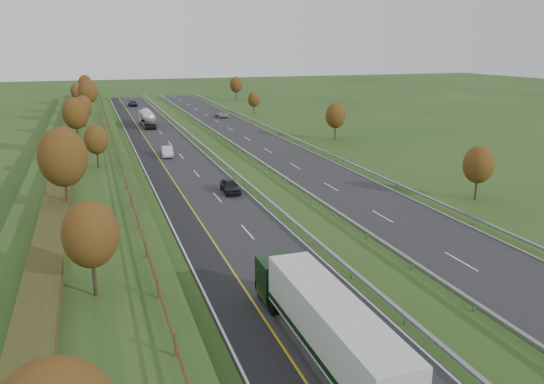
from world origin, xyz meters
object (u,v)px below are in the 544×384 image
Objects in this scene: car_silver_mid at (167,151)px; car_oncoming at (221,114)px; car_small_far at (133,103)px; road_tanker at (147,117)px; box_lorry at (324,321)px; car_dark_near at (230,186)px.

car_silver_mid is 0.97× the size of car_oncoming.
car_oncoming is (17.74, -30.77, -0.07)m from car_small_far.
road_tanker is 2.19× the size of car_small_far.
car_small_far is at bearing 89.70° from box_lorry.
car_oncoming is (14.63, 64.73, -0.10)m from car_dark_near.
road_tanker is 55.98m from car_dark_near.
car_dark_near is at bearing 74.64° from car_oncoming.
road_tanker reaches higher than car_dark_near.
box_lorry is at bearing -93.99° from car_small_far.
car_silver_mid reaches higher than car_small_far.
car_dark_near is at bearing -75.17° from car_silver_mid.
road_tanker reaches higher than car_small_far.
box_lorry is 3.61× the size of car_dark_near.
box_lorry is 3.18× the size of car_small_far.
car_dark_near is at bearing -86.60° from road_tanker.
car_dark_near is (3.78, 34.35, -1.52)m from box_lorry.
road_tanker reaches higher than car_oncoming.
car_small_far is at bearing 94.59° from car_silver_mid.
box_lorry reaches higher than car_oncoming.
road_tanker is 32.76m from car_silver_mid.
car_oncoming is (18.41, 99.08, -1.62)m from box_lorry.
box_lorry is at bearing 76.85° from car_oncoming.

